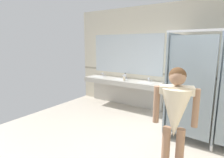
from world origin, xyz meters
name	(u,v)px	position (x,y,z in m)	size (l,w,h in m)	color
wall_back	(185,60)	(0.00, 2.58, 1.45)	(6.76, 0.12, 2.91)	beige
wall_back_tile_band	(184,76)	(0.00, 2.52, 1.05)	(6.76, 0.01, 0.06)	#9E937F
vanity_counter	(122,86)	(-1.70, 2.30, 0.61)	(2.40, 0.56, 0.94)	#B2ADA3
mirror_panel	(126,54)	(-1.70, 2.51, 1.56)	(2.30, 0.02, 1.17)	silver
bathroom_stalls	(220,85)	(0.87, 1.56, 1.10)	(1.78, 1.53, 2.11)	gray
person_standing	(175,112)	(0.49, -0.08, 0.99)	(0.54, 0.50, 1.58)	#8C664C
soap_dispenser	(125,76)	(-1.66, 2.39, 0.90)	(0.07, 0.07, 0.18)	white
paper_cup	(124,79)	(-1.53, 2.11, 0.88)	(0.07, 0.07, 0.11)	beige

